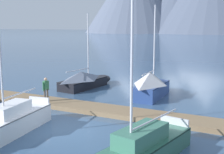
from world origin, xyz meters
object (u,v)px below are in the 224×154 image
sailboat_mid_dock_port (85,80)px  sailboat_mid_dock_starboard (7,123)px  sailboat_outer_slip (137,152)px  sailboat_far_berth (152,85)px  person_on_dock (46,88)px

sailboat_mid_dock_port → sailboat_mid_dock_starboard: size_ratio=0.92×
sailboat_mid_dock_starboard → sailboat_outer_slip: 7.26m
sailboat_mid_dock_port → sailboat_far_berth: sailboat_far_berth is taller
sailboat_mid_dock_port → person_on_dock: bearing=-85.6°
sailboat_outer_slip → sailboat_mid_dock_port: bearing=126.2°
sailboat_mid_dock_port → sailboat_far_berth: 6.75m
sailboat_mid_dock_starboard → sailboat_far_berth: (4.32, 11.39, 0.32)m
person_on_dock → sailboat_mid_dock_starboard: bearing=-72.7°
sailboat_mid_dock_port → sailboat_outer_slip: bearing=-53.8°
sailboat_far_berth → person_on_dock: (-6.14, -5.54, 0.29)m
sailboat_mid_dock_starboard → person_on_dock: sailboat_mid_dock_starboard is taller
sailboat_mid_dock_starboard → sailboat_outer_slip: size_ratio=0.79×
sailboat_far_berth → person_on_dock: bearing=-137.9°
sailboat_mid_dock_port → sailboat_mid_dock_starboard: bearing=-79.5°
sailboat_mid_dock_starboard → person_on_dock: bearing=107.3°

